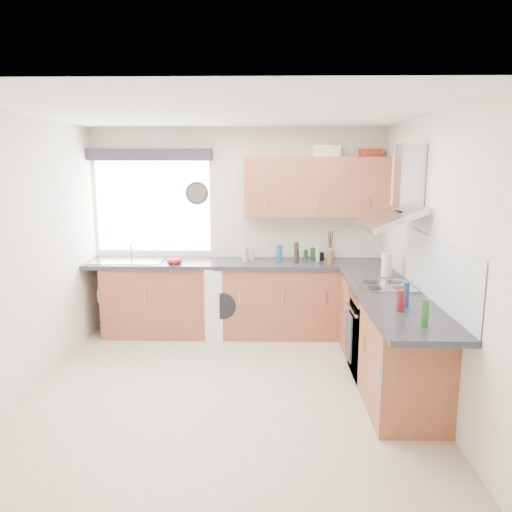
{
  "coord_description": "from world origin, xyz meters",
  "views": [
    {
      "loc": [
        0.36,
        -4.39,
        2.07
      ],
      "look_at": [
        0.25,
        0.85,
        1.1
      ],
      "focal_mm": 35.0,
      "sensor_mm": 36.0,
      "label": 1
    }
  ],
  "objects_px": {
    "extractor_hood": "(400,197)",
    "washing_machine": "(225,299)",
    "oven": "(382,334)",
    "upper_cabinets": "(316,187)"
  },
  "relations": [
    {
      "from": "upper_cabinets",
      "to": "washing_machine",
      "type": "relative_size",
      "value": 1.96
    },
    {
      "from": "extractor_hood",
      "to": "washing_machine",
      "type": "distance_m",
      "value": 2.52
    },
    {
      "from": "oven",
      "to": "extractor_hood",
      "type": "bearing_deg",
      "value": -0.0
    },
    {
      "from": "extractor_hood",
      "to": "washing_machine",
      "type": "relative_size",
      "value": 0.9
    },
    {
      "from": "extractor_hood",
      "to": "upper_cabinets",
      "type": "distance_m",
      "value": 1.48
    },
    {
      "from": "washing_machine",
      "to": "oven",
      "type": "bearing_deg",
      "value": -53.89
    },
    {
      "from": "extractor_hood",
      "to": "upper_cabinets",
      "type": "xyz_separation_m",
      "value": [
        -0.65,
        1.33,
        0.03
      ]
    },
    {
      "from": "oven",
      "to": "upper_cabinets",
      "type": "distance_m",
      "value": 1.99
    },
    {
      "from": "oven",
      "to": "upper_cabinets",
      "type": "bearing_deg",
      "value": 112.54
    },
    {
      "from": "upper_cabinets",
      "to": "washing_machine",
      "type": "distance_m",
      "value": 1.76
    }
  ]
}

